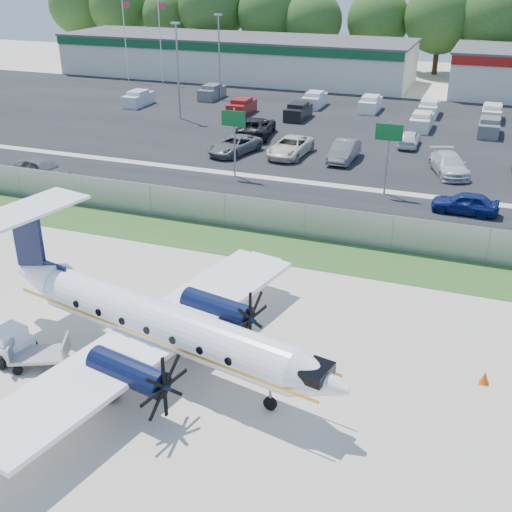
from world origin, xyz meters
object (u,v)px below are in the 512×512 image
(aircraft, at_px, (157,322))
(baggage_cart_near, at_px, (184,335))
(pushback_tug, at_px, (4,341))
(baggage_cart_far, at_px, (40,354))

(aircraft, distance_m, baggage_cart_near, 2.27)
(aircraft, relative_size, baggage_cart_near, 8.16)
(aircraft, bearing_deg, baggage_cart_near, 81.73)
(pushback_tug, bearing_deg, aircraft, 13.52)
(aircraft, height_order, pushback_tug, aircraft)
(baggage_cart_near, distance_m, baggage_cart_far, 5.74)
(baggage_cart_near, bearing_deg, pushback_tug, -154.05)
(baggage_cart_near, bearing_deg, baggage_cart_far, -144.38)
(aircraft, bearing_deg, baggage_cart_far, -159.29)
(pushback_tug, distance_m, baggage_cart_far, 1.89)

